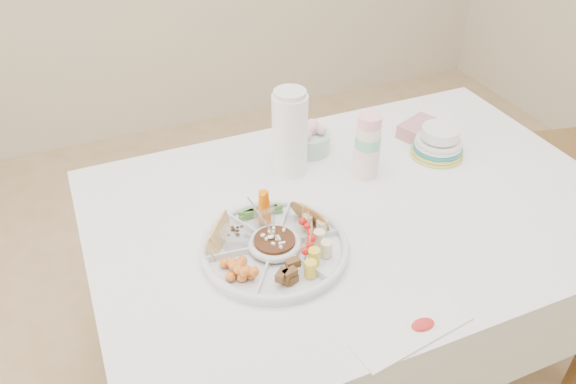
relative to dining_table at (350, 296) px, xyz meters
name	(u,v)px	position (x,y,z in m)	size (l,w,h in m)	color
floor	(343,366)	(0.00, 0.00, -0.38)	(4.00, 4.00, 0.00)	tan
dining_table	(350,296)	(0.00, 0.00, 0.00)	(1.52, 1.02, 0.76)	white
chair	(568,150)	(1.07, 0.20, 0.18)	(0.47, 0.47, 1.13)	brown
party_tray	(275,246)	(-0.30, -0.09, 0.40)	(0.38, 0.38, 0.04)	silver
bean_dip	(275,243)	(-0.30, -0.09, 0.41)	(0.11, 0.11, 0.04)	#592C1F
tortillas	(308,216)	(-0.18, -0.04, 0.42)	(0.11, 0.11, 0.07)	#A5713D
carrot_cucumber	(261,203)	(-0.28, 0.04, 0.44)	(0.11, 0.11, 0.10)	#FE7100
pita_raisins	(226,232)	(-0.40, -0.01, 0.42)	(0.12, 0.12, 0.06)	tan
cherries	(238,268)	(-0.42, -0.14, 0.42)	(0.11, 0.11, 0.05)	orange
granola_chunks	(290,276)	(-0.31, -0.22, 0.42)	(0.09, 0.09, 0.04)	#403118
banana_tomato	(325,242)	(-0.19, -0.17, 0.44)	(0.10, 0.10, 0.08)	#DDC586
cup_stack	(368,143)	(0.09, 0.13, 0.49)	(0.08, 0.08, 0.22)	silver
thermos	(290,132)	(-0.11, 0.24, 0.52)	(0.11, 0.11, 0.28)	white
flower_bowl	(310,138)	(-0.01, 0.32, 0.43)	(0.13, 0.13, 0.10)	#8DCEA3
napkin_stack	(423,131)	(0.39, 0.25, 0.40)	(0.14, 0.12, 0.05)	#BF7981
plate_stack	(439,141)	(0.36, 0.14, 0.43)	(0.17, 0.17, 0.11)	yellow
placemat	(411,330)	(-0.11, -0.45, 0.38)	(0.29, 0.10, 0.01)	white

